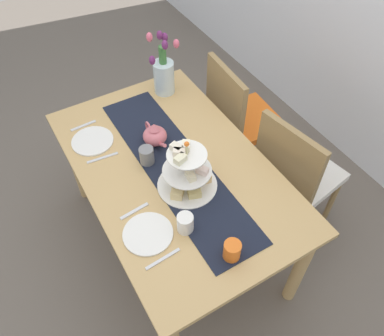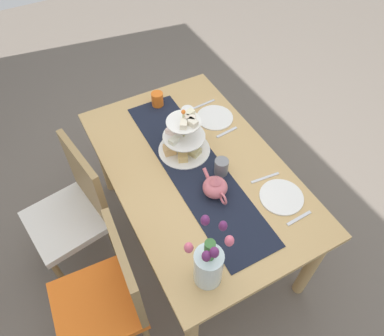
{
  "view_description": "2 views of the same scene",
  "coord_description": "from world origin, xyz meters",
  "px_view_note": "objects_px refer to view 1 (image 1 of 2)",
  "views": [
    {
      "loc": [
        1.21,
        -0.6,
        2.26
      ],
      "look_at": [
        0.1,
        0.06,
        0.78
      ],
      "focal_mm": 36.61,
      "sensor_mm": 36.0,
      "label": 1
    },
    {
      "loc": [
        -1.12,
        0.63,
        2.28
      ],
      "look_at": [
        -0.02,
        0.04,
        0.76
      ],
      "focal_mm": 33.8,
      "sensor_mm": 36.0,
      "label": 2
    }
  ],
  "objects_px": {
    "tulip_vase": "(164,73)",
    "fork_right": "(134,211)",
    "dining_table": "(174,180)",
    "knife_right": "(163,259)",
    "chair_right": "(295,172)",
    "mug_grey": "(147,155)",
    "teapot": "(155,135)",
    "dinner_plate_left": "(93,141)",
    "dinner_plate_right": "(148,234)",
    "tiered_cake_stand": "(188,174)",
    "chair_left": "(238,116)",
    "mug_white_text": "(185,223)",
    "mug_orange": "(232,251)",
    "knife_left": "(103,158)",
    "fork_left": "(83,126)"
  },
  "relations": [
    {
      "from": "tulip_vase",
      "to": "fork_right",
      "type": "relative_size",
      "value": 2.63
    },
    {
      "from": "dining_table",
      "to": "knife_right",
      "type": "height_order",
      "value": "knife_right"
    },
    {
      "from": "chair_right",
      "to": "tulip_vase",
      "type": "xyz_separation_m",
      "value": [
        -0.81,
        -0.43,
        0.36
      ]
    },
    {
      "from": "mug_grey",
      "to": "tulip_vase",
      "type": "bearing_deg",
      "value": 143.36
    },
    {
      "from": "tulip_vase",
      "to": "teapot",
      "type": "bearing_deg",
      "value": -34.36
    },
    {
      "from": "teapot",
      "to": "fork_right",
      "type": "relative_size",
      "value": 1.59
    },
    {
      "from": "dinner_plate_left",
      "to": "dinner_plate_right",
      "type": "distance_m",
      "value": 0.69
    },
    {
      "from": "tiered_cake_stand",
      "to": "knife_right",
      "type": "bearing_deg",
      "value": -45.07
    },
    {
      "from": "chair_left",
      "to": "dinner_plate_right",
      "type": "xyz_separation_m",
      "value": [
        0.65,
        -0.98,
        0.23
      ]
    },
    {
      "from": "chair_right",
      "to": "dinner_plate_left",
      "type": "relative_size",
      "value": 3.96
    },
    {
      "from": "tulip_vase",
      "to": "chair_left",
      "type": "bearing_deg",
      "value": 61.56
    },
    {
      "from": "fork_right",
      "to": "dinner_plate_right",
      "type": "bearing_deg",
      "value": 0.0
    },
    {
      "from": "mug_white_text",
      "to": "mug_orange",
      "type": "height_order",
      "value": "same"
    },
    {
      "from": "dinner_plate_right",
      "to": "mug_white_text",
      "type": "height_order",
      "value": "mug_white_text"
    },
    {
      "from": "dinner_plate_left",
      "to": "tulip_vase",
      "type": "bearing_deg",
      "value": 109.17
    },
    {
      "from": "teapot",
      "to": "knife_left",
      "type": "relative_size",
      "value": 1.4
    },
    {
      "from": "chair_right",
      "to": "fork_right",
      "type": "xyz_separation_m",
      "value": [
        -0.07,
        -0.98,
        0.23
      ]
    },
    {
      "from": "chair_right",
      "to": "fork_left",
      "type": "bearing_deg",
      "value": -127.83
    },
    {
      "from": "chair_right",
      "to": "fork_left",
      "type": "relative_size",
      "value": 6.07
    },
    {
      "from": "dining_table",
      "to": "teapot",
      "type": "distance_m",
      "value": 0.26
    },
    {
      "from": "dinner_plate_left",
      "to": "fork_left",
      "type": "relative_size",
      "value": 1.53
    },
    {
      "from": "chair_right",
      "to": "tiered_cake_stand",
      "type": "xyz_separation_m",
      "value": [
        -0.08,
        -0.68,
        0.32
      ]
    },
    {
      "from": "dinner_plate_left",
      "to": "fork_right",
      "type": "distance_m",
      "value": 0.54
    },
    {
      "from": "knife_left",
      "to": "mug_grey",
      "type": "xyz_separation_m",
      "value": [
        0.15,
        0.19,
        0.05
      ]
    },
    {
      "from": "knife_right",
      "to": "mug_grey",
      "type": "height_order",
      "value": "mug_grey"
    },
    {
      "from": "mug_grey",
      "to": "chair_right",
      "type": "bearing_deg",
      "value": 67.61
    },
    {
      "from": "tulip_vase",
      "to": "fork_right",
      "type": "height_order",
      "value": "tulip_vase"
    },
    {
      "from": "knife_right",
      "to": "chair_right",
      "type": "bearing_deg",
      "value": 102.52
    },
    {
      "from": "chair_right",
      "to": "mug_white_text",
      "type": "xyz_separation_m",
      "value": [
        0.13,
        -0.82,
        0.27
      ]
    },
    {
      "from": "mug_white_text",
      "to": "mug_orange",
      "type": "xyz_separation_m",
      "value": [
        0.22,
        0.1,
        0.0
      ]
    },
    {
      "from": "fork_left",
      "to": "knife_right",
      "type": "relative_size",
      "value": 0.88
    },
    {
      "from": "tulip_vase",
      "to": "knife_left",
      "type": "distance_m",
      "value": 0.66
    },
    {
      "from": "knife_left",
      "to": "knife_right",
      "type": "xyz_separation_m",
      "value": [
        0.69,
        0.0,
        0.0
      ]
    },
    {
      "from": "dinner_plate_right",
      "to": "knife_right",
      "type": "height_order",
      "value": "dinner_plate_right"
    },
    {
      "from": "chair_left",
      "to": "fork_right",
      "type": "bearing_deg",
      "value": -62.71
    },
    {
      "from": "dining_table",
      "to": "fork_right",
      "type": "relative_size",
      "value": 9.83
    },
    {
      "from": "dinner_plate_right",
      "to": "mug_grey",
      "type": "distance_m",
      "value": 0.44
    },
    {
      "from": "mug_white_text",
      "to": "mug_orange",
      "type": "relative_size",
      "value": 1.0
    },
    {
      "from": "chair_right",
      "to": "teapot",
      "type": "distance_m",
      "value": 0.86
    },
    {
      "from": "tiered_cake_stand",
      "to": "mug_white_text",
      "type": "bearing_deg",
      "value": -32.75
    },
    {
      "from": "knife_left",
      "to": "knife_right",
      "type": "height_order",
      "value": "same"
    },
    {
      "from": "knife_left",
      "to": "mug_white_text",
      "type": "distance_m",
      "value": 0.63
    },
    {
      "from": "teapot",
      "to": "chair_right",
      "type": "bearing_deg",
      "value": 57.9
    },
    {
      "from": "chair_left",
      "to": "teapot",
      "type": "bearing_deg",
      "value": -77.78
    },
    {
      "from": "tiered_cake_stand",
      "to": "fork_right",
      "type": "height_order",
      "value": "tiered_cake_stand"
    },
    {
      "from": "dining_table",
      "to": "tiered_cake_stand",
      "type": "bearing_deg",
      "value": 0.85
    },
    {
      "from": "mug_grey",
      "to": "tiered_cake_stand",
      "type": "bearing_deg",
      "value": 22.9
    },
    {
      "from": "dining_table",
      "to": "mug_orange",
      "type": "distance_m",
      "value": 0.6
    },
    {
      "from": "fork_right",
      "to": "knife_right",
      "type": "bearing_deg",
      "value": 0.0
    },
    {
      "from": "chair_left",
      "to": "mug_white_text",
      "type": "relative_size",
      "value": 9.58
    }
  ]
}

